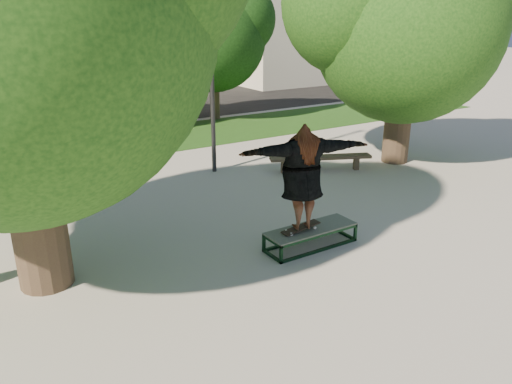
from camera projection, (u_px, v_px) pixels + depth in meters
ground at (292, 245)px, 9.47m from camera, size 120.00×120.00×0.00m
grass_strip at (154, 139)px, 17.52m from camera, size 30.00×4.00×0.02m
asphalt_strip at (78, 113)px, 22.17m from camera, size 40.00×8.00×0.01m
tree_right at (404, 16)px, 13.54m from camera, size 6.24×5.33×6.51m
bg_tree_mid at (61, 18)px, 17.17m from camera, size 5.76×4.92×6.24m
bg_tree_right at (211, 32)px, 19.73m from camera, size 5.04×4.31×5.43m
lamppost at (211, 55)px, 12.89m from camera, size 0.25×0.15×6.11m
side_building at (314, 16)px, 34.71m from camera, size 15.00×10.00×8.00m
grind_box at (311, 237)px, 9.38m from camera, size 1.80×0.60×0.38m
skater_rig at (302, 177)px, 8.84m from camera, size 2.46×1.26×2.01m
bench at (321, 158)px, 13.84m from camera, size 2.75×1.51×0.44m
car_grey at (69, 96)px, 21.49m from camera, size 2.75×5.88×1.63m
car_silver_b at (130, 96)px, 22.64m from camera, size 1.93×4.44×1.27m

